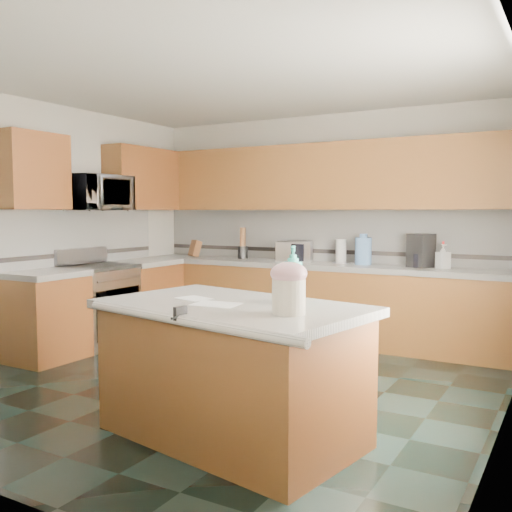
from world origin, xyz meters
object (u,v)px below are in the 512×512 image
Objects in this scene: island_base at (232,375)px; soap_bottle_island at (293,274)px; coffee_maker at (421,251)px; toaster_oven at (294,251)px; island_top at (232,308)px; knife_block at (195,249)px; treat_jar at (289,296)px.

soap_bottle_island is at bearing 42.10° from island_base.
island_base is 3.20m from coffee_maker.
toaster_oven is 1.52m from coffee_maker.
island_top is at bearing -168.97° from soap_bottle_island.
knife_block is (-2.51, 3.06, 0.14)m from island_top.
treat_jar is 3.57m from toaster_oven.
treat_jar is at bearing -7.61° from island_base.
coffee_maker is at bearing 66.36° from soap_bottle_island.
island_base is at bearing 171.21° from treat_jar.
soap_bottle_island is (-0.16, 0.38, 0.09)m from treat_jar.
island_top is 4.23× the size of toaster_oven.
toaster_oven is at bearing -155.75° from coffee_maker.
treat_jar is 0.57× the size of coffee_maker.
island_top is at bearing 171.21° from treat_jar.
coffee_maker is (1.52, 0.03, 0.06)m from toaster_oven.
coffee_maker is at bearing 91.23° from island_top.
treat_jar is at bearing -66.74° from coffee_maker.
knife_block is 0.52× the size of toaster_oven.
treat_jar reaches higher than island_top.
coffee_maker is (0.15, 2.87, -0.01)m from soap_bottle_island.
island_base is 0.80m from soap_bottle_island.
toaster_oven is at bearing 124.59° from treat_jar.
island_base is 3.99× the size of toaster_oven.
coffee_maker is at bearing -17.19° from toaster_oven.
island_top is (0.00, 0.00, 0.46)m from island_base.
soap_bottle_island is 1.76× the size of knife_block.
island_top is 4.61× the size of soap_bottle_island.
coffee_maker reaches higher than toaster_oven.
toaster_oven is at bearing 118.86° from island_base.
soap_bottle_island reaches higher than toaster_oven.
soap_bottle_island reaches higher than island_top.
island_base is at bearing -76.06° from coffee_maker.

